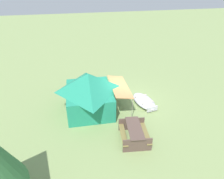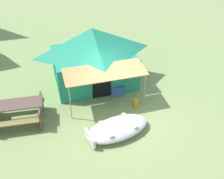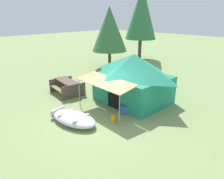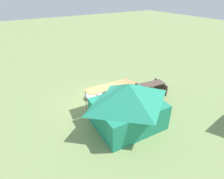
# 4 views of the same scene
# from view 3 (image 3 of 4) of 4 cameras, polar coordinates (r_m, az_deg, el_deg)

# --- Properties ---
(ground_plane) EXTENTS (80.00, 80.00, 0.00)m
(ground_plane) POSITION_cam_3_polar(r_m,az_deg,el_deg) (9.10, -3.23, -8.12)
(ground_plane) COLOR #82985B
(beached_rowboat) EXTENTS (2.35, 1.44, 0.41)m
(beached_rowboat) POSITION_cam_3_polar(r_m,az_deg,el_deg) (8.86, -10.47, -7.71)
(beached_rowboat) COLOR silver
(beached_rowboat) RESTS_ON ground_plane
(canvas_cabin_tent) EXTENTS (3.72, 4.03, 2.46)m
(canvas_cabin_tent) POSITION_cam_3_polar(r_m,az_deg,el_deg) (10.54, 5.84, 3.32)
(canvas_cabin_tent) COLOR #228D6C
(canvas_cabin_tent) RESTS_ON ground_plane
(picnic_table) EXTENTS (1.99, 1.64, 0.79)m
(picnic_table) POSITION_cam_3_polar(r_m,az_deg,el_deg) (12.01, -12.24, 1.06)
(picnic_table) COLOR brown
(picnic_table) RESTS_ON ground_plane
(cooler_box) EXTENTS (0.67, 0.65, 0.39)m
(cooler_box) POSITION_cam_3_polar(r_m,az_deg,el_deg) (9.61, 3.38, -5.20)
(cooler_box) COLOR #336CB4
(cooler_box) RESTS_ON ground_plane
(fuel_can) EXTENTS (0.27, 0.27, 0.35)m
(fuel_can) POSITION_cam_3_polar(r_m,az_deg,el_deg) (8.70, 0.34, -8.16)
(fuel_can) COLOR orange
(fuel_can) RESTS_ON ground_plane
(pine_tree_back_left) EXTENTS (2.96, 2.96, 6.85)m
(pine_tree_back_left) POSITION_cam_3_polar(r_m,az_deg,el_deg) (21.00, 8.05, 20.11)
(pine_tree_back_left) COLOR #433B32
(pine_tree_back_left) RESTS_ON ground_plane
(pine_tree_back_right) EXTENTS (2.81, 2.81, 4.90)m
(pine_tree_back_right) POSITION_cam_3_polar(r_m,az_deg,el_deg) (17.23, -0.69, 16.22)
(pine_tree_back_right) COLOR #4B3E23
(pine_tree_back_right) RESTS_ON ground_plane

